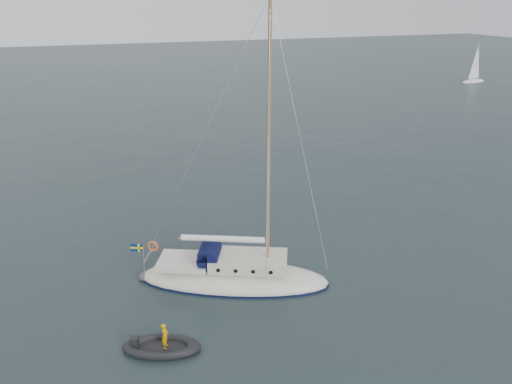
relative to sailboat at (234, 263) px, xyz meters
name	(u,v)px	position (x,y,z in m)	size (l,w,h in m)	color
ground	(245,258)	(1.43, 2.32, -1.15)	(300.00, 300.00, 0.00)	black
sailboat	(234,263)	(0.00, 0.00, 0.00)	(10.71, 3.20, 15.25)	silver
dinghy	(162,273)	(-3.53, 2.05, -0.99)	(2.65, 1.20, 0.38)	#515156
rib	(161,346)	(-4.70, -4.25, -0.94)	(3.46, 1.57, 1.39)	black
distant_yacht_b	(476,64)	(61.38, 49.90, 1.96)	(5.50, 2.93, 7.28)	white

